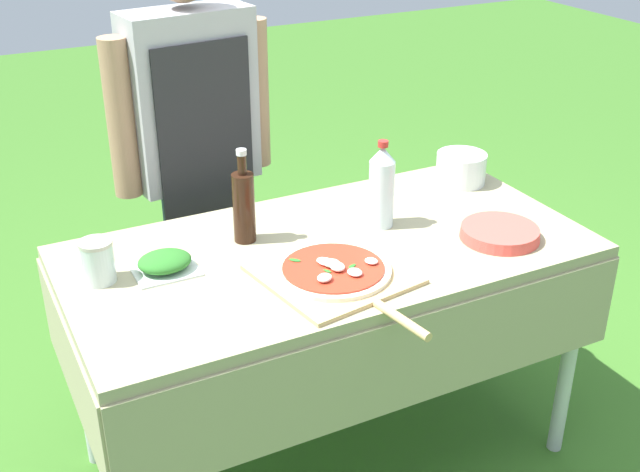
# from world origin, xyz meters

# --- Properties ---
(ground_plane) EXTENTS (12.00, 12.00, 0.00)m
(ground_plane) POSITION_xyz_m (0.00, 0.00, 0.00)
(ground_plane) COLOR #386B23
(prep_table) EXTENTS (1.51, 0.77, 0.77)m
(prep_table) POSITION_xyz_m (0.00, 0.00, 0.68)
(prep_table) COLOR gray
(prep_table) RESTS_ON ground
(person_cook) EXTENTS (0.57, 0.23, 1.53)m
(person_cook) POSITION_xyz_m (-0.17, 0.65, 0.90)
(person_cook) COLOR #333D56
(person_cook) RESTS_ON ground
(pizza_on_peel) EXTENTS (0.41, 0.58, 0.05)m
(pizza_on_peel) POSITION_xyz_m (-0.07, -0.17, 0.78)
(pizza_on_peel) COLOR tan
(pizza_on_peel) RESTS_ON prep_table
(oil_bottle) EXTENTS (0.06, 0.06, 0.28)m
(oil_bottle) POSITION_xyz_m (-0.20, 0.15, 0.88)
(oil_bottle) COLOR black
(oil_bottle) RESTS_ON prep_table
(water_bottle) EXTENTS (0.08, 0.08, 0.27)m
(water_bottle) POSITION_xyz_m (0.20, 0.05, 0.90)
(water_bottle) COLOR silver
(water_bottle) RESTS_ON prep_table
(herb_container) EXTENTS (0.17, 0.15, 0.05)m
(herb_container) POSITION_xyz_m (-0.46, 0.07, 0.79)
(herb_container) COLOR silver
(herb_container) RESTS_ON prep_table
(mixing_tub) EXTENTS (0.17, 0.17, 0.10)m
(mixing_tub) POSITION_xyz_m (0.61, 0.22, 0.82)
(mixing_tub) COLOR silver
(mixing_tub) RESTS_ON prep_table
(plate_stack) EXTENTS (0.23, 0.23, 0.03)m
(plate_stack) POSITION_xyz_m (0.47, -0.18, 0.79)
(plate_stack) COLOR #DB4C42
(plate_stack) RESTS_ON prep_table
(sauce_jar) EXTENTS (0.09, 0.09, 0.12)m
(sauce_jar) POSITION_xyz_m (-0.63, 0.10, 0.82)
(sauce_jar) COLOR silver
(sauce_jar) RESTS_ON prep_table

